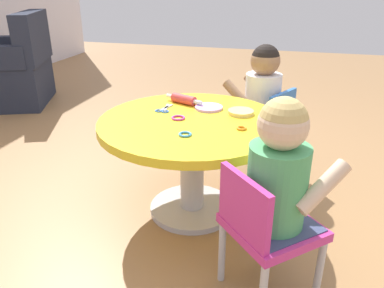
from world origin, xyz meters
TOP-DOWN VIEW (x-y plane):
  - ground_plane at (0.00, 0.00)m, footprint 10.00×10.00m
  - craft_table at (0.00, 0.00)m, footprint 0.90×0.90m
  - child_chair_left at (-0.48, -0.41)m, footprint 0.42×0.42m
  - seated_child_left at (-0.46, -0.44)m, footprint 0.43×0.44m
  - child_chair_right at (0.55, -0.31)m, footprint 0.40×0.40m
  - seated_child_right at (0.57, -0.27)m, footprint 0.39×0.43m
  - armchair_dark at (1.35, 2.15)m, footprint 0.92×0.93m
  - rolling_pin at (0.23, 0.11)m, footprint 0.10×0.22m
  - craft_scissors at (0.10, 0.18)m, footprint 0.14×0.08m
  - playdough_blob_0 at (0.18, -0.04)m, footprint 0.14×0.14m
  - playdough_blob_1 at (0.14, -0.21)m, footprint 0.13×0.13m
  - cookie_cutter_0 at (-0.06, -0.25)m, footprint 0.05×0.05m
  - cookie_cutter_1 at (0.13, -0.36)m, footprint 0.05×0.05m
  - cookie_cutter_2 at (-0.01, 0.07)m, footprint 0.07×0.07m
  - cookie_cutter_3 at (-0.20, -0.02)m, footprint 0.06×0.06m

SIDE VIEW (x-z plane):
  - ground_plane at x=0.00m, z-range 0.00..0.00m
  - child_chair_left at x=-0.48m, z-range 0.04..0.57m
  - child_chair_right at x=0.55m, z-range 0.04..0.57m
  - armchair_dark at x=1.35m, z-range -0.12..0.73m
  - craft_table at x=0.00m, z-range 0.14..0.65m
  - craft_scissors at x=0.10m, z-range 0.51..0.52m
  - cookie_cutter_0 at x=-0.06m, z-range 0.51..0.52m
  - cookie_cutter_1 at x=0.13m, z-range 0.51..0.52m
  - cookie_cutter_2 at x=-0.01m, z-range 0.51..0.52m
  - cookie_cutter_3 at x=-0.20m, z-range 0.51..0.52m
  - playdough_blob_0 at x=0.18m, z-range 0.51..0.52m
  - playdough_blob_1 at x=0.14m, z-range 0.51..0.53m
  - seated_child_left at x=-0.46m, z-range 0.28..0.79m
  - seated_child_right at x=0.57m, z-range 0.28..0.79m
  - rolling_pin at x=0.23m, z-range 0.51..0.56m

